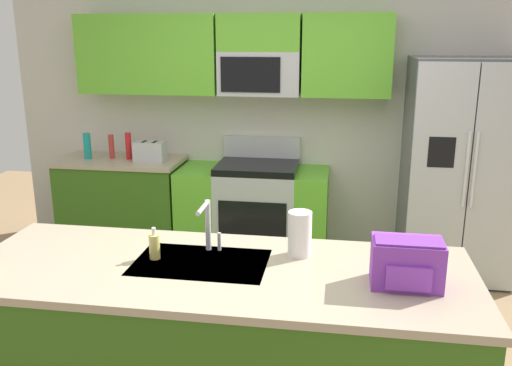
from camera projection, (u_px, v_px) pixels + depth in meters
kitchen_wall_unit at (267, 96)px, 5.02m from camera, size 5.20×0.43×2.60m
back_counter at (124, 204)px, 5.22m from camera, size 1.15×0.63×0.90m
range_oven at (253, 211)px, 5.04m from camera, size 1.36×0.61×1.10m
refrigerator at (459, 170)px, 4.57m from camera, size 0.90×0.76×1.85m
island_counter at (219, 346)px, 2.84m from camera, size 2.55×0.94×0.90m
toaster at (150, 151)px, 4.99m from camera, size 0.28×0.16×0.18m
pepper_mill at (111, 147)px, 5.09m from camera, size 0.05×0.05×0.22m
bottle_teal at (87, 146)px, 5.07m from camera, size 0.07×0.07×0.24m
bottle_red at (129, 146)px, 5.06m from camera, size 0.06×0.06×0.25m
sink_faucet at (208, 222)px, 2.88m from camera, size 0.09×0.21×0.28m
soap_dispenser at (155, 246)px, 2.81m from camera, size 0.06×0.06×0.17m
paper_towel_roll at (300, 234)px, 2.84m from camera, size 0.12×0.12×0.24m
backpack at (407, 262)px, 2.50m from camera, size 0.32×0.22×0.23m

